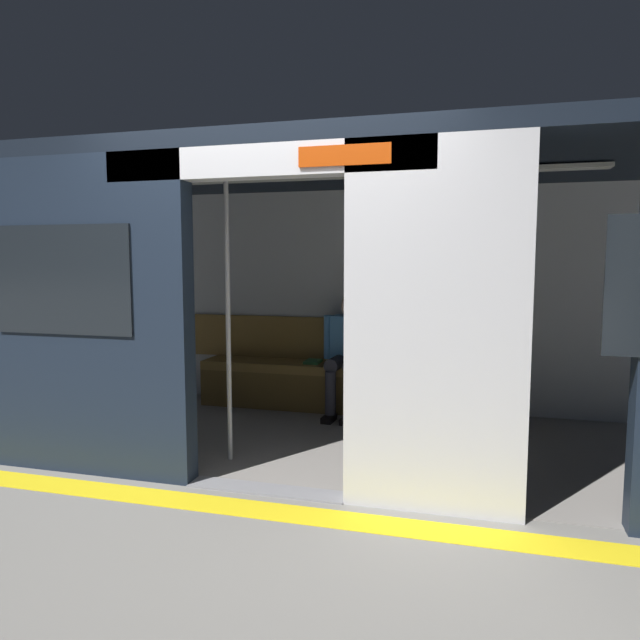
% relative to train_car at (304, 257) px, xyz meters
% --- Properties ---
extents(ground_plane, '(60.00, 60.00, 0.00)m').
position_rel_train_car_xyz_m(ground_plane, '(-0.08, 1.15, -1.55)').
color(ground_plane, gray).
extents(platform_edge_strip, '(8.00, 0.24, 0.01)m').
position_rel_train_car_xyz_m(platform_edge_strip, '(-0.08, 1.45, -1.55)').
color(platform_edge_strip, yellow).
rests_on(platform_edge_strip, ground_plane).
extents(train_car, '(6.40, 2.62, 2.36)m').
position_rel_train_car_xyz_m(train_car, '(0.00, 0.00, 0.00)').
color(train_car, silver).
rests_on(train_car, ground_plane).
extents(bench_seat, '(2.94, 0.44, 0.47)m').
position_rel_train_car_xyz_m(bench_seat, '(-0.08, -0.95, -1.19)').
color(bench_seat, olive).
rests_on(bench_seat, ground_plane).
extents(person_seated, '(0.55, 0.69, 1.20)m').
position_rel_train_car_xyz_m(person_seated, '(-0.18, -0.90, -0.86)').
color(person_seated, '#4C8CC6').
rests_on(person_seated, ground_plane).
extents(handbag, '(0.26, 0.15, 0.17)m').
position_rel_train_car_xyz_m(handbag, '(-0.62, -0.98, -0.99)').
color(handbag, black).
rests_on(handbag, bench_seat).
extents(book, '(0.15, 0.22, 0.03)m').
position_rel_train_car_xyz_m(book, '(0.22, -1.00, -1.06)').
color(book, '#33723F').
rests_on(book, bench_seat).
extents(grab_pole_door, '(0.04, 0.04, 2.22)m').
position_rel_train_car_xyz_m(grab_pole_door, '(0.40, 0.67, -0.44)').
color(grab_pole_door, silver).
rests_on(grab_pole_door, ground_plane).
extents(grab_pole_far, '(0.04, 0.04, 2.22)m').
position_rel_train_car_xyz_m(grab_pole_far, '(-0.57, 0.55, -0.44)').
color(grab_pole_far, silver).
rests_on(grab_pole_far, ground_plane).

